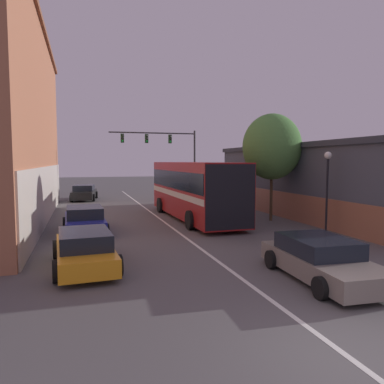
{
  "coord_description": "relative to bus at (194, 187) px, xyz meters",
  "views": [
    {
      "loc": [
        -4.52,
        -5.24,
        3.51
      ],
      "look_at": [
        1.45,
        14.95,
        1.77
      ],
      "focal_mm": 35.0,
      "sensor_mm": 36.0,
      "label": 1
    }
  ],
  "objects": [
    {
      "name": "lane_center_line",
      "position": [
        -2.0,
        0.01,
        -1.92
      ],
      "size": [
        0.14,
        44.73,
        0.01
      ],
      "color": "silver",
      "rests_on": "ground_plane"
    },
    {
      "name": "ground_plane",
      "position": [
        -2.0,
        -16.36,
        -1.93
      ],
      "size": [
        160.0,
        160.0,
        0.0
      ],
      "primitive_type": "plane",
      "color": "#565454"
    },
    {
      "name": "bus",
      "position": [
        0.0,
        0.0,
        0.0
      ],
      "size": [
        3.1,
        11.12,
        3.43
      ],
      "rotation": [
        0.0,
        0.0,
        1.59
      ],
      "color": "maroon",
      "rests_on": "ground_plane"
    },
    {
      "name": "parked_car_left_near",
      "position": [
        -6.32,
        13.44,
        -1.26
      ],
      "size": [
        2.51,
        4.83,
        1.38
      ],
      "rotation": [
        0.0,
        0.0,
        1.45
      ],
      "color": "black",
      "rests_on": "ground_plane"
    },
    {
      "name": "hatchback_foreground",
      "position": [
        0.26,
        -12.22,
        -1.34
      ],
      "size": [
        2.29,
        4.67,
        1.22
      ],
      "rotation": [
        0.0,
        0.0,
        1.52
      ],
      "color": "slate",
      "rests_on": "ground_plane"
    },
    {
      "name": "parked_car_left_mid",
      "position": [
        -6.48,
        -8.96,
        -1.32
      ],
      "size": [
        2.21,
        4.7,
        1.25
      ],
      "rotation": [
        0.0,
        0.0,
        1.63
      ],
      "color": "orange",
      "rests_on": "ground_plane"
    },
    {
      "name": "building_right_storefront",
      "position": [
        9.26,
        -1.05,
        0.48
      ],
      "size": [
        7.89,
        20.34,
        4.57
      ],
      "color": "#4C515B",
      "rests_on": "ground_plane"
    },
    {
      "name": "street_lamp",
      "position": [
        4.74,
        -6.33,
        0.55
      ],
      "size": [
        0.35,
        0.35,
        3.96
      ],
      "color": "black",
      "rests_on": "ground_plane"
    },
    {
      "name": "street_tree_near",
      "position": [
        4.17,
        -1.9,
        2.41
      ],
      "size": [
        3.48,
        3.13,
        6.26
      ],
      "color": "#4C3823",
      "rests_on": "ground_plane"
    },
    {
      "name": "traffic_signal_gantry",
      "position": [
        1.12,
        12.36,
        2.82
      ],
      "size": [
        8.02,
        0.36,
        6.37
      ],
      "color": "#333338",
      "rests_on": "ground_plane"
    },
    {
      "name": "parked_car_left_far",
      "position": [
        -6.42,
        -2.52,
        -1.32
      ],
      "size": [
        2.21,
        4.61,
        1.29
      ],
      "rotation": [
        0.0,
        0.0,
        1.61
      ],
      "color": "navy",
      "rests_on": "ground_plane"
    }
  ]
}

